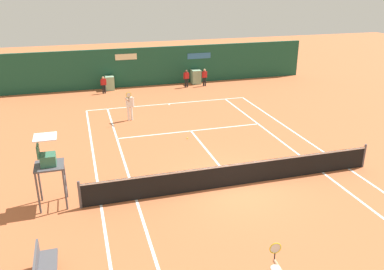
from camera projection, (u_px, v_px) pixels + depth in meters
ground_plane at (230, 179)px, 16.48m from camera, size 80.00×80.00×0.01m
tennis_net at (236, 174)px, 15.78m from camera, size 12.10×0.10×1.07m
sponsor_back_wall at (153, 67)px, 30.62m from camera, size 25.00×1.02×2.92m
umpire_chair at (48, 162)px, 13.95m from camera, size 1.00×1.00×2.69m
player_bench at (43, 266)px, 10.73m from camera, size 0.54×1.52×0.88m
player_on_baseline at (130, 104)px, 22.97m from camera, size 0.53×0.77×1.85m
ball_kid_left_post at (204, 76)px, 30.54m from camera, size 0.44×0.22×1.33m
ball_kid_centre_post at (186, 77)px, 30.16m from camera, size 0.45×0.19×1.34m
ball_kid_right_post at (104, 84)px, 28.56m from camera, size 0.41×0.19×1.25m
tennis_ball_near_service_line at (187, 138)px, 20.61m from camera, size 0.07×0.07×0.07m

